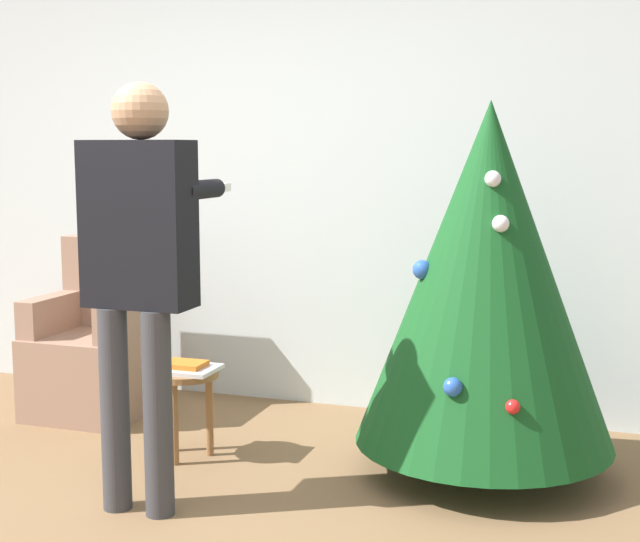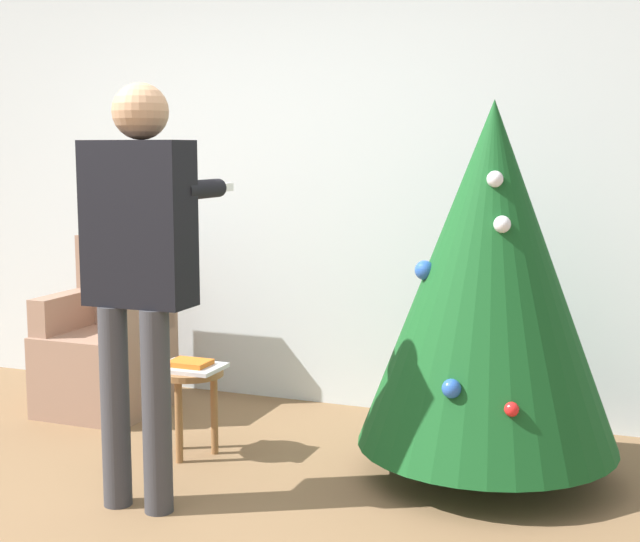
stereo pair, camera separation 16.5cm
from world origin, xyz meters
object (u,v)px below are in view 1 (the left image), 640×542
Objects in this scene: armchair at (97,350)px; side_stool at (185,388)px; christmas_tree at (487,275)px; person_standing at (139,255)px.

side_stool is at bearing -32.29° from armchair.
christmas_tree reaches higher than armchair.
armchair is at bearing 147.71° from side_stool.
side_stool is at bearing -169.77° from christmas_tree.
armchair is (-2.23, 0.27, -0.57)m from christmas_tree.
side_stool is at bearing 101.07° from person_standing.
armchair is 1.63m from person_standing.
christmas_tree is 1.54m from person_standing.
person_standing reaches higher than armchair.
armchair is at bearing 130.15° from person_standing.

